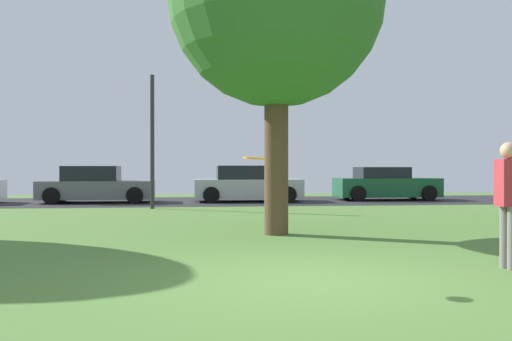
{
  "coord_description": "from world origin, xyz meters",
  "views": [
    {
      "loc": [
        -1.44,
        -6.69,
        1.4
      ],
      "look_at": [
        0.0,
        5.72,
        1.32
      ],
      "focal_mm": 38.89,
      "sensor_mm": 36.0,
      "label": 1
    }
  ],
  "objects_px": {
    "frisbee_disc": "(254,158)",
    "person_catcher": "(509,198)",
    "parked_car_silver": "(247,185)",
    "parked_car_green": "(385,185)",
    "parked_car_grey": "(96,186)",
    "street_lamp_post": "(152,142)",
    "maple_tree_far": "(276,0)"
  },
  "relations": [
    {
      "from": "parked_car_grey",
      "to": "person_catcher",
      "type": "bearing_deg",
      "value": -62.06
    },
    {
      "from": "frisbee_disc",
      "to": "parked_car_silver",
      "type": "bearing_deg",
      "value": 84.72
    },
    {
      "from": "parked_car_grey",
      "to": "parked_car_green",
      "type": "distance_m",
      "value": 11.94
    },
    {
      "from": "maple_tree_far",
      "to": "street_lamp_post",
      "type": "bearing_deg",
      "value": 112.2
    },
    {
      "from": "person_catcher",
      "to": "parked_car_grey",
      "type": "xyz_separation_m",
      "value": [
        -8.08,
        15.24,
        -0.32
      ]
    },
    {
      "from": "parked_car_silver",
      "to": "parked_car_green",
      "type": "xyz_separation_m",
      "value": [
        5.97,
        0.32,
        -0.02
      ]
    },
    {
      "from": "parked_car_grey",
      "to": "parked_car_silver",
      "type": "bearing_deg",
      "value": 0.18
    },
    {
      "from": "person_catcher",
      "to": "street_lamp_post",
      "type": "height_order",
      "value": "street_lamp_post"
    },
    {
      "from": "parked_car_silver",
      "to": "parked_car_green",
      "type": "distance_m",
      "value": 5.98
    },
    {
      "from": "maple_tree_far",
      "to": "parked_car_silver",
      "type": "relative_size",
      "value": 1.65
    },
    {
      "from": "person_catcher",
      "to": "parked_car_silver",
      "type": "relative_size",
      "value": 0.4
    },
    {
      "from": "parked_car_grey",
      "to": "parked_car_green",
      "type": "relative_size",
      "value": 1.02
    },
    {
      "from": "street_lamp_post",
      "to": "parked_car_silver",
      "type": "bearing_deg",
      "value": 44.8
    },
    {
      "from": "parked_car_grey",
      "to": "street_lamp_post",
      "type": "height_order",
      "value": "street_lamp_post"
    },
    {
      "from": "frisbee_disc",
      "to": "street_lamp_post",
      "type": "distance_m",
      "value": 12.34
    },
    {
      "from": "frisbee_disc",
      "to": "parked_car_green",
      "type": "relative_size",
      "value": 0.08
    },
    {
      "from": "frisbee_disc",
      "to": "person_catcher",
      "type": "bearing_deg",
      "value": 6.29
    },
    {
      "from": "maple_tree_far",
      "to": "person_catcher",
      "type": "relative_size",
      "value": 4.09
    },
    {
      "from": "parked_car_green",
      "to": "parked_car_silver",
      "type": "bearing_deg",
      "value": -176.93
    },
    {
      "from": "person_catcher",
      "to": "parked_car_silver",
      "type": "distance_m",
      "value": 15.41
    },
    {
      "from": "maple_tree_far",
      "to": "parked_car_green",
      "type": "bearing_deg",
      "value": 60.45
    },
    {
      "from": "street_lamp_post",
      "to": "person_catcher",
      "type": "bearing_deg",
      "value": -64.34
    },
    {
      "from": "parked_car_silver",
      "to": "street_lamp_post",
      "type": "bearing_deg",
      "value": -135.2
    },
    {
      "from": "maple_tree_far",
      "to": "parked_car_green",
      "type": "relative_size",
      "value": 1.66
    },
    {
      "from": "parked_car_silver",
      "to": "street_lamp_post",
      "type": "height_order",
      "value": "street_lamp_post"
    },
    {
      "from": "maple_tree_far",
      "to": "person_catcher",
      "type": "height_order",
      "value": "maple_tree_far"
    },
    {
      "from": "maple_tree_far",
      "to": "parked_car_grey",
      "type": "height_order",
      "value": "maple_tree_far"
    },
    {
      "from": "frisbee_disc",
      "to": "parked_car_grey",
      "type": "height_order",
      "value": "frisbee_disc"
    },
    {
      "from": "parked_car_green",
      "to": "street_lamp_post",
      "type": "relative_size",
      "value": 0.96
    },
    {
      "from": "parked_car_green",
      "to": "parked_car_grey",
      "type": "bearing_deg",
      "value": -178.37
    },
    {
      "from": "frisbee_disc",
      "to": "street_lamp_post",
      "type": "xyz_separation_m",
      "value": [
        -2.08,
        12.14,
        0.74
      ]
    },
    {
      "from": "maple_tree_far",
      "to": "parked_car_grey",
      "type": "distance_m",
      "value": 13.0
    }
  ]
}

